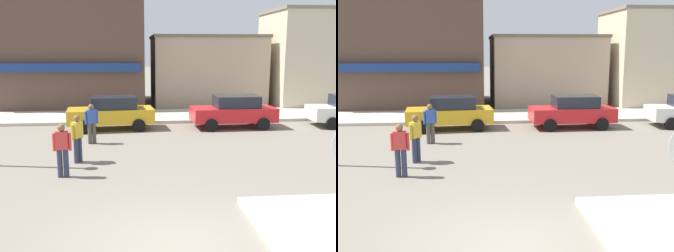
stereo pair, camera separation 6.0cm
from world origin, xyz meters
The scene contains 10 objects.
ground_plane centered at (0.00, 0.00, 0.00)m, with size 160.00×160.00×0.00m, color gray.
kerb_far centered at (0.00, 14.77, 0.07)m, with size 80.00×4.00×0.15m, color beige.
parked_car_nearest centered at (-1.80, 11.62, 0.81)m, with size 4.13×2.14×1.56m.
parked_car_second centered at (4.07, 11.47, 0.81)m, with size 4.04×1.96×1.56m.
pedestrian_crossing_near centered at (-2.46, 8.75, 0.87)m, with size 0.54×0.34×1.61m.
pedestrian_crossing_far centered at (-2.67, 6.07, 0.87)m, with size 0.38×0.51×1.61m.
pedestrian_kerb_side centered at (-2.91, 4.55, 0.87)m, with size 0.55×0.22×1.61m.
building_corner_shop centered at (-4.81, 20.88, 4.07)m, with size 9.91×8.70×8.13m.
building_storefront_left_near centered at (4.33, 20.47, 2.34)m, with size 7.45×6.00×4.67m.
building_storefront_left_mid centered at (12.78, 19.05, 3.17)m, with size 8.76×5.40×6.32m.
Camera 2 is at (-0.82, -6.90, 3.74)m, focal length 42.00 mm.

